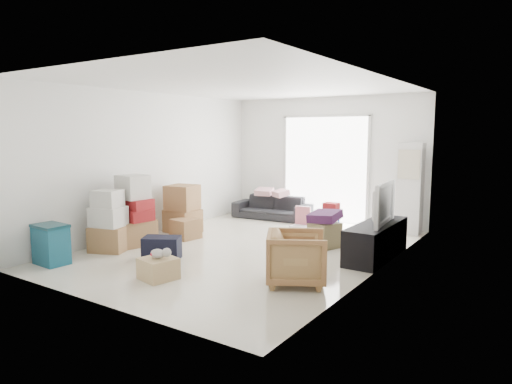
{
  "coord_description": "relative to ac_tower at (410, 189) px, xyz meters",
  "views": [
    {
      "loc": [
        4.29,
        -6.16,
        1.96
      ],
      "look_at": [
        0.04,
        0.2,
        0.94
      ],
      "focal_mm": 32.0,
      "sensor_mm": 36.0,
      "label": 1
    }
  ],
  "objects": [
    {
      "name": "room_shell",
      "position": [
        -1.95,
        -2.65,
        0.48
      ],
      "size": [
        4.98,
        6.48,
        3.18
      ],
      "color": "white",
      "rests_on": "ground"
    },
    {
      "name": "sliding_door",
      "position": [
        -1.95,
        0.33,
        0.37
      ],
      "size": [
        2.1,
        0.04,
        2.33
      ],
      "color": "white",
      "rests_on": "room_shell"
    },
    {
      "name": "ac_tower",
      "position": [
        0.0,
        0.0,
        0.0
      ],
      "size": [
        0.45,
        0.3,
        1.75
      ],
      "primitive_type": "cube",
      "color": "silver",
      "rests_on": "room_shell"
    },
    {
      "name": "tv_console",
      "position": [
        0.05,
        -2.01,
        -0.6
      ],
      "size": [
        0.49,
        1.64,
        0.55
      ],
      "primitive_type": "cube",
      "color": "black",
      "rests_on": "room_shell"
    },
    {
      "name": "television",
      "position": [
        0.05,
        -2.01,
        -0.25
      ],
      "size": [
        0.75,
        1.18,
        0.15
      ],
      "primitive_type": "imported",
      "rotation": [
        0.0,
        0.0,
        1.67
      ],
      "color": "black",
      "rests_on": "tv_console"
    },
    {
      "name": "sofa",
      "position": [
        -3.0,
        -0.15,
        -0.53
      ],
      "size": [
        1.79,
        0.68,
        0.68
      ],
      "primitive_type": "imported",
      "rotation": [
        0.0,
        0.0,
        0.1
      ],
      "color": "black",
      "rests_on": "room_shell"
    },
    {
      "name": "pillow_left",
      "position": [
        -3.23,
        -0.13,
        -0.14
      ],
      "size": [
        0.39,
        0.33,
        0.11
      ],
      "primitive_type": "cube",
      "rotation": [
        0.0,
        0.0,
        0.18
      ],
      "color": "#C89299",
      "rests_on": "sofa"
    },
    {
      "name": "pillow_right",
      "position": [
        -2.78,
        -0.15,
        -0.13
      ],
      "size": [
        0.47,
        0.44,
        0.13
      ],
      "primitive_type": "cube",
      "rotation": [
        0.0,
        0.0,
        -0.55
      ],
      "color": "#C89299",
      "rests_on": "sofa"
    },
    {
      "name": "armchair",
      "position": [
        -0.39,
        -3.78,
        -0.5
      ],
      "size": [
        0.96,
        0.98,
        0.76
      ],
      "primitive_type": "imported",
      "rotation": [
        0.0,
        0.0,
        2.09
      ],
      "color": "#A9834B",
      "rests_on": "room_shell"
    },
    {
      "name": "storage_bins",
      "position": [
        -3.85,
        -5.01,
        -0.57
      ],
      "size": [
        0.54,
        0.39,
        0.6
      ],
      "rotation": [
        0.0,
        0.0,
        -0.05
      ],
      "color": "navy",
      "rests_on": "room_shell"
    },
    {
      "name": "box_stack_a",
      "position": [
        -3.75,
        -4.05,
        -0.42
      ],
      "size": [
        0.69,
        0.64,
        1.01
      ],
      "rotation": [
        0.0,
        0.0,
        0.28
      ],
      "color": "olive",
      "rests_on": "room_shell"
    },
    {
      "name": "box_stack_b",
      "position": [
        -3.75,
        -3.51,
        -0.35
      ],
      "size": [
        0.72,
        0.72,
        1.22
      ],
      "rotation": [
        0.0,
        0.0,
        -0.12
      ],
      "color": "olive",
      "rests_on": "room_shell"
    },
    {
      "name": "box_stack_c",
      "position": [
        -3.72,
        -2.31,
        -0.42
      ],
      "size": [
        0.64,
        0.61,
        0.93
      ],
      "rotation": [
        0.0,
        0.0,
        -0.01
      ],
      "color": "olive",
      "rests_on": "room_shell"
    },
    {
      "name": "loose_box",
      "position": [
        -3.31,
        -2.68,
        -0.69
      ],
      "size": [
        0.49,
        0.49,
        0.36
      ],
      "primitive_type": "cube",
      "rotation": [
        0.0,
        0.0,
        -0.13
      ],
      "color": "olive",
      "rests_on": "room_shell"
    },
    {
      "name": "duffel_bag",
      "position": [
        -2.66,
        -3.93,
        -0.7
      ],
      "size": [
        0.65,
        0.56,
        0.35
      ],
      "primitive_type": "cube",
      "rotation": [
        0.0,
        0.0,
        0.51
      ],
      "color": "black",
      "rests_on": "room_shell"
    },
    {
      "name": "ottoman",
      "position": [
        -0.9,
        -1.85,
        -0.66
      ],
      "size": [
        0.55,
        0.55,
        0.43
      ],
      "primitive_type": "cube",
      "rotation": [
        0.0,
        0.0,
        -0.37
      ],
      "color": "olive",
      "rests_on": "room_shell"
    },
    {
      "name": "blanket",
      "position": [
        -0.9,
        -1.85,
        -0.38
      ],
      "size": [
        0.47,
        0.47,
        0.14
      ],
      "primitive_type": "cube",
      "rotation": [
        0.0,
        0.0,
        0.0
      ],
      "color": "#3F1A43",
      "rests_on": "ottoman"
    },
    {
      "name": "kids_table",
      "position": [
        -1.28,
        -0.75,
        -0.46
      ],
      "size": [
        0.45,
        0.45,
        0.59
      ],
      "rotation": [
        0.0,
        0.0,
        -0.01
      ],
      "color": "blue",
      "rests_on": "room_shell"
    },
    {
      "name": "toy_walker",
      "position": [
        -1.91,
        -0.81,
        -0.75
      ],
      "size": [
        0.37,
        0.33,
        0.46
      ],
      "rotation": [
        0.0,
        0.0,
        0.09
      ],
      "color": "silver",
      "rests_on": "room_shell"
    },
    {
      "name": "wood_crate",
      "position": [
        -2.02,
        -4.63,
        -0.73
      ],
      "size": [
        0.51,
        0.51,
        0.28
      ],
      "primitive_type": "cube",
      "rotation": [
        0.0,
        0.0,
        -0.22
      ],
      "color": "tan",
      "rests_on": "room_shell"
    },
    {
      "name": "plush_bunny",
      "position": [
        -1.99,
        -4.62,
        -0.52
      ],
      "size": [
        0.31,
        0.17,
        0.15
      ],
      "rotation": [
        0.0,
        0.0,
        0.25
      ],
      "color": "#B2ADA8",
      "rests_on": "wood_crate"
    }
  ]
}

